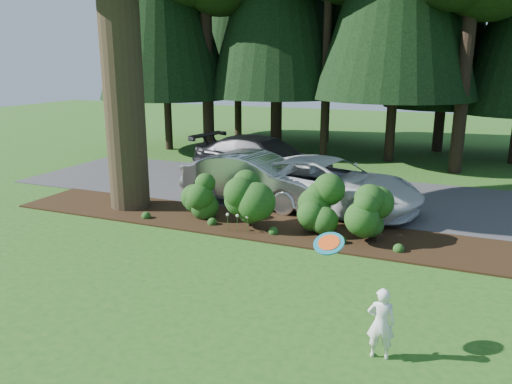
{
  "coord_description": "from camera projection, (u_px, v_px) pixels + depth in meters",
  "views": [
    {
      "loc": [
        5.22,
        -9.45,
        4.61
      ],
      "look_at": [
        0.33,
        2.22,
        1.3
      ],
      "focal_mm": 35.0,
      "sensor_mm": 36.0,
      "label": 1
    }
  ],
  "objects": [
    {
      "name": "car_white_suv",
      "position": [
        328.0,
        184.0,
        15.8
      ],
      "size": [
        6.32,
        3.83,
        1.64
      ],
      "primitive_type": "imported",
      "rotation": [
        0.0,
        0.0,
        1.37
      ],
      "color": "silver",
      "rests_on": "driveway"
    },
    {
      "name": "mulch_bed",
      "position": [
        259.0,
        225.0,
        14.45
      ],
      "size": [
        16.0,
        2.5,
        0.05
      ],
      "primitive_type": "cube",
      "color": "black",
      "rests_on": "ground"
    },
    {
      "name": "lily_cluster",
      "position": [
        237.0,
        217.0,
        13.68
      ],
      "size": [
        0.69,
        0.09,
        0.57
      ],
      "color": "#1E4515",
      "rests_on": "ground"
    },
    {
      "name": "ground",
      "position": [
        206.0,
        267.0,
        11.55
      ],
      "size": [
        80.0,
        80.0,
        0.0
      ],
      "primitive_type": "plane",
      "color": "#205418",
      "rests_on": "ground"
    },
    {
      "name": "frisbee",
      "position": [
        329.0,
        243.0,
        7.88
      ],
      "size": [
        0.52,
        0.46,
        0.29
      ],
      "color": "#187487",
      "rests_on": "ground"
    },
    {
      "name": "car_silver_wagon",
      "position": [
        256.0,
        179.0,
        16.52
      ],
      "size": [
        5.23,
        2.36,
        1.66
      ],
      "primitive_type": "imported",
      "rotation": [
        0.0,
        0.0,
        1.45
      ],
      "color": "#ADACB1",
      "rests_on": "driveway"
    },
    {
      "name": "car_dark_suv",
      "position": [
        263.0,
        159.0,
        19.55
      ],
      "size": [
        6.37,
        3.59,
        1.74
      ],
      "primitive_type": "imported",
      "rotation": [
        0.0,
        0.0,
        1.37
      ],
      "color": "black",
      "rests_on": "driveway"
    },
    {
      "name": "child",
      "position": [
        381.0,
        323.0,
        7.89
      ],
      "size": [
        0.48,
        0.35,
        1.2
      ],
      "primitive_type": "imported",
      "rotation": [
        0.0,
        0.0,
        3.29
      ],
      "color": "white",
      "rests_on": "ground"
    },
    {
      "name": "shrub_row",
      "position": [
        283.0,
        203.0,
        13.86
      ],
      "size": [
        6.53,
        1.6,
        1.61
      ],
      "color": "#1E4515",
      "rests_on": "ground"
    },
    {
      "name": "driveway",
      "position": [
        303.0,
        191.0,
        18.24
      ],
      "size": [
        22.0,
        6.0,
        0.03
      ],
      "primitive_type": "cube",
      "color": "#38383A",
      "rests_on": "ground"
    }
  ]
}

